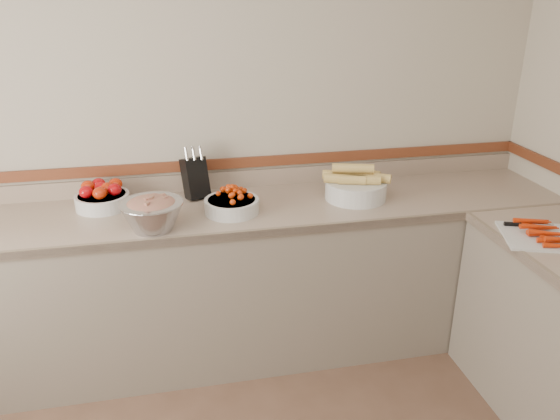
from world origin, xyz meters
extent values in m
plane|color=#B2A793|center=(0.00, 2.00, 1.30)|extent=(4.00, 0.00, 4.00)
cube|color=gray|center=(0.00, 1.68, 0.88)|extent=(4.00, 0.65, 0.04)
cube|color=slate|center=(0.00, 1.68, 0.43)|extent=(4.00, 0.63, 0.86)
cube|color=#74614E|center=(0.00, 1.36, 0.88)|extent=(4.00, 0.02, 0.04)
cube|color=gray|center=(0.00, 1.99, 0.95)|extent=(4.00, 0.02, 0.10)
cube|color=brown|center=(0.00, 1.99, 1.05)|extent=(4.00, 0.02, 0.06)
cube|color=black|center=(-0.02, 1.87, 1.01)|extent=(0.17, 0.18, 0.24)
cylinder|color=silver|center=(-0.06, 1.85, 1.16)|extent=(0.03, 0.03, 0.06)
cylinder|color=silver|center=(-0.02, 1.85, 1.16)|extent=(0.03, 0.03, 0.06)
cylinder|color=silver|center=(0.02, 1.85, 1.16)|extent=(0.03, 0.03, 0.06)
cylinder|color=silver|center=(-0.06, 1.87, 1.16)|extent=(0.03, 0.03, 0.06)
cylinder|color=silver|center=(-0.02, 1.87, 1.16)|extent=(0.03, 0.03, 0.06)
cylinder|color=silver|center=(0.02, 1.87, 1.16)|extent=(0.03, 0.03, 0.06)
cylinder|color=silver|center=(-0.06, 1.90, 1.16)|extent=(0.03, 0.03, 0.06)
cylinder|color=silver|center=(-0.02, 1.90, 1.16)|extent=(0.03, 0.03, 0.06)
cylinder|color=silver|center=(0.02, 1.90, 1.16)|extent=(0.03, 0.03, 0.06)
cylinder|color=silver|center=(-0.52, 1.82, 0.94)|extent=(0.28, 0.28, 0.08)
torus|color=silver|center=(-0.52, 1.82, 0.97)|extent=(0.29, 0.29, 0.01)
cylinder|color=white|center=(-0.52, 1.82, 0.97)|extent=(0.25, 0.25, 0.01)
ellipsoid|color=#A7060A|center=(-0.59, 1.78, 1.01)|extent=(0.07, 0.07, 0.06)
ellipsoid|color=#B72206|center=(-0.52, 1.75, 1.01)|extent=(0.07, 0.07, 0.06)
ellipsoid|color=#A7060A|center=(-0.45, 1.79, 1.01)|extent=(0.07, 0.07, 0.06)
ellipsoid|color=#B72206|center=(-0.59, 1.87, 1.01)|extent=(0.07, 0.07, 0.06)
ellipsoid|color=#A7060A|center=(-0.52, 1.83, 1.01)|extent=(0.07, 0.07, 0.06)
ellipsoid|color=#B72206|center=(-0.45, 1.88, 1.01)|extent=(0.07, 0.07, 0.06)
ellipsoid|color=#A7060A|center=(-0.54, 1.89, 1.01)|extent=(0.07, 0.07, 0.06)
ellipsoid|color=#B72206|center=(-0.49, 1.81, 1.01)|extent=(0.07, 0.07, 0.06)
cylinder|color=silver|center=(0.15, 1.61, 0.94)|extent=(0.29, 0.29, 0.07)
torus|color=silver|center=(0.15, 1.61, 0.97)|extent=(0.29, 0.29, 0.01)
cylinder|color=white|center=(0.15, 1.61, 0.97)|extent=(0.25, 0.25, 0.01)
sphere|color=#BD2F06|center=(0.13, 1.59, 1.03)|extent=(0.03, 0.03, 0.03)
sphere|color=#BD2F06|center=(0.16, 1.61, 1.04)|extent=(0.03, 0.03, 0.03)
sphere|color=#BD2F06|center=(0.10, 1.62, 1.01)|extent=(0.03, 0.03, 0.03)
sphere|color=#BD2F06|center=(0.09, 1.69, 1.00)|extent=(0.03, 0.03, 0.03)
sphere|color=#BD2F06|center=(0.22, 1.63, 1.01)|extent=(0.03, 0.03, 0.03)
sphere|color=#BD2F06|center=(0.12, 1.60, 1.03)|extent=(0.03, 0.03, 0.03)
sphere|color=#BD2F06|center=(0.19, 1.55, 1.01)|extent=(0.03, 0.03, 0.03)
sphere|color=#BD2F06|center=(0.14, 1.56, 1.01)|extent=(0.03, 0.03, 0.03)
sphere|color=#BD2F06|center=(0.15, 1.61, 1.04)|extent=(0.03, 0.03, 0.03)
sphere|color=#BD2F06|center=(0.16, 1.58, 1.03)|extent=(0.03, 0.03, 0.03)
sphere|color=#BD2F06|center=(0.19, 1.65, 1.01)|extent=(0.03, 0.03, 0.03)
sphere|color=#BD2F06|center=(0.19, 1.62, 1.01)|extent=(0.03, 0.03, 0.03)
sphere|color=#BD2F06|center=(0.16, 1.59, 1.02)|extent=(0.03, 0.03, 0.03)
sphere|color=#BD2F06|center=(0.21, 1.65, 1.01)|extent=(0.03, 0.03, 0.03)
sphere|color=#BD2F06|center=(0.15, 1.68, 1.00)|extent=(0.03, 0.03, 0.03)
sphere|color=#BD2F06|center=(0.15, 1.63, 1.02)|extent=(0.03, 0.03, 0.03)
sphere|color=#BD2F06|center=(0.14, 1.67, 1.00)|extent=(0.03, 0.03, 0.03)
sphere|color=#BD2F06|center=(0.13, 1.60, 1.02)|extent=(0.03, 0.03, 0.03)
sphere|color=#BD2F06|center=(0.18, 1.54, 1.00)|extent=(0.03, 0.03, 0.03)
sphere|color=#BD2F06|center=(0.14, 1.51, 0.99)|extent=(0.03, 0.03, 0.03)
sphere|color=#BD2F06|center=(0.08, 1.60, 1.01)|extent=(0.03, 0.03, 0.03)
sphere|color=#BD2F06|center=(0.21, 1.62, 1.01)|extent=(0.03, 0.03, 0.03)
sphere|color=#BD2F06|center=(0.15, 1.61, 1.04)|extent=(0.03, 0.03, 0.03)
sphere|color=#BD2F06|center=(0.15, 1.61, 1.03)|extent=(0.03, 0.03, 0.03)
sphere|color=#BD2F06|center=(0.14, 1.69, 1.00)|extent=(0.03, 0.03, 0.03)
sphere|color=#BD2F06|center=(0.08, 1.66, 1.00)|extent=(0.03, 0.03, 0.03)
sphere|color=#BD2F06|center=(0.14, 1.60, 1.03)|extent=(0.03, 0.03, 0.03)
sphere|color=#BD2F06|center=(0.23, 1.60, 1.00)|extent=(0.03, 0.03, 0.03)
sphere|color=#BD2F06|center=(0.19, 1.55, 1.01)|extent=(0.03, 0.03, 0.03)
sphere|color=#BD2F06|center=(0.14, 1.61, 1.03)|extent=(0.03, 0.03, 0.03)
cylinder|color=silver|center=(0.85, 1.67, 0.95)|extent=(0.34, 0.34, 0.10)
torus|color=silver|center=(0.85, 1.67, 1.00)|extent=(0.34, 0.34, 0.01)
cylinder|color=tan|center=(0.77, 1.65, 1.03)|extent=(0.23, 0.13, 0.05)
cylinder|color=tan|center=(0.85, 1.62, 1.03)|extent=(0.23, 0.11, 0.05)
cylinder|color=tan|center=(0.92, 1.65, 1.03)|extent=(0.22, 0.16, 0.05)
cylinder|color=tan|center=(0.79, 1.72, 1.03)|extent=(0.23, 0.12, 0.05)
cylinder|color=tan|center=(0.89, 1.73, 1.03)|extent=(0.22, 0.17, 0.05)
cylinder|color=tan|center=(0.83, 1.67, 1.08)|extent=(0.23, 0.12, 0.05)
cylinder|color=#B2B2BA|center=(-0.26, 1.47, 0.97)|extent=(0.31, 0.31, 0.14)
torus|color=#B2B2BA|center=(-0.26, 1.47, 1.04)|extent=(0.31, 0.31, 0.01)
ellipsoid|color=#9C1143|center=(-0.26, 1.47, 1.03)|extent=(0.25, 0.25, 0.08)
cube|color=#9C1143|center=(-0.25, 1.47, 1.05)|extent=(0.03, 0.03, 0.02)
cube|color=#88A04E|center=(-0.25, 1.47, 1.06)|extent=(0.03, 0.03, 0.02)
cube|color=#9C1143|center=(-0.26, 1.47, 1.06)|extent=(0.03, 0.03, 0.02)
cube|color=#88A04E|center=(-0.26, 1.49, 1.06)|extent=(0.03, 0.03, 0.02)
cube|color=#9C1143|center=(-0.19, 1.48, 1.05)|extent=(0.03, 0.03, 0.02)
cube|color=#88A04E|center=(-0.20, 1.52, 1.05)|extent=(0.03, 0.03, 0.02)
cube|color=#9C1143|center=(-0.26, 1.47, 1.05)|extent=(0.03, 0.03, 0.02)
cube|color=#88A04E|center=(-0.27, 1.49, 1.05)|extent=(0.03, 0.03, 0.02)
cube|color=#9C1143|center=(-0.24, 1.55, 1.05)|extent=(0.03, 0.03, 0.02)
cube|color=#88A04E|center=(-0.26, 1.49, 1.04)|extent=(0.03, 0.03, 0.02)
cube|color=#9C1143|center=(-0.27, 1.48, 1.04)|extent=(0.03, 0.03, 0.02)
cube|color=#88A04E|center=(-0.27, 1.40, 1.06)|extent=(0.03, 0.03, 0.02)
cube|color=#9C1143|center=(-0.26, 1.45, 1.07)|extent=(0.03, 0.03, 0.02)
cube|color=#88A04E|center=(-0.27, 1.45, 1.06)|extent=(0.03, 0.03, 0.02)
cube|color=beige|center=(1.56, 0.98, 0.91)|extent=(0.48, 0.43, 0.01)
cone|color=#BD2806|center=(1.56, 0.90, 0.92)|extent=(0.16, 0.08, 0.02)
cone|color=#BD2806|center=(1.56, 0.93, 0.92)|extent=(0.16, 0.08, 0.02)
cone|color=#BD2806|center=(1.56, 0.95, 0.95)|extent=(0.16, 0.08, 0.02)
cone|color=#BD2806|center=(1.56, 0.98, 0.92)|extent=(0.16, 0.08, 0.02)
cone|color=#BD2806|center=(1.56, 1.00, 0.92)|extent=(0.16, 0.08, 0.02)
cone|color=#BD2806|center=(1.56, 1.02, 0.95)|extent=(0.16, 0.08, 0.02)
cone|color=#BD2806|center=(1.56, 1.05, 0.92)|extent=(0.16, 0.08, 0.02)
cone|color=#BD2806|center=(1.56, 1.07, 0.92)|extent=(0.16, 0.08, 0.02)
cone|color=#BD2806|center=(1.56, 1.09, 0.95)|extent=(0.16, 0.08, 0.02)
cone|color=#BD2806|center=(1.56, 1.12, 0.92)|extent=(0.16, 0.08, 0.02)
cone|color=#BD2806|center=(1.56, 1.14, 0.92)|extent=(0.16, 0.08, 0.02)
cube|color=silver|center=(1.59, 1.12, 0.92)|extent=(0.17, 0.08, 0.00)
cube|color=black|center=(1.47, 1.12, 0.92)|extent=(0.09, 0.05, 0.02)
camera|label=1|loc=(-0.15, -1.03, 2.00)|focal=35.00mm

